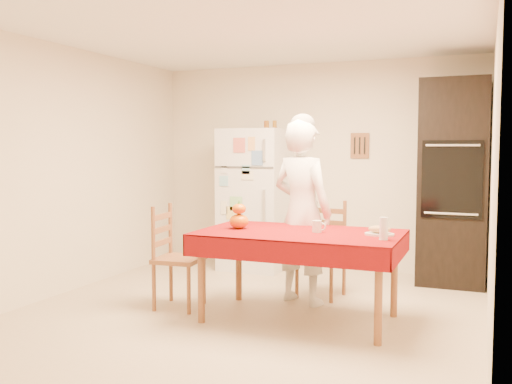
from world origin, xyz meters
The scene contains 17 objects.
floor centered at (0.00, 0.00, 0.00)m, with size 4.50×4.50×0.00m, color #C2AE8C.
room_shell centered at (0.00, 0.00, 1.62)m, with size 4.02×4.52×2.51m.
refrigerator centered at (-0.65, 1.88, 0.85)m, with size 0.75×0.74×1.70m.
oven_cabinet centered at (1.63, 1.93, 1.10)m, with size 0.70×0.62×2.20m.
dining_table centered at (0.50, 0.06, 0.69)m, with size 1.70×1.00×0.76m.
chair_far centered at (0.47, 0.93, 0.51)m, with size 0.47×0.45×0.95m.
chair_left centered at (-0.71, 0.00, 0.51)m, with size 0.44×0.46×0.95m.
seated_woman centered at (0.35, 0.60, 0.87)m, with size 0.63×0.41×1.73m, color white.
coffee_mug centered at (0.64, 0.09, 0.81)m, with size 0.08×0.08×0.10m, color white.
pumpkin_lower centered at (-0.06, 0.04, 0.83)m, with size 0.17×0.17×0.13m, color #E05505.
pumpkin_upper centered at (-0.06, 0.04, 0.94)m, with size 0.12×0.12×0.09m, color #E04B05.
wine_glass centered at (1.23, -0.10, 0.85)m, with size 0.07×0.07×0.18m, color silver.
bread_plate centered at (1.16, 0.12, 0.77)m, with size 0.24×0.24×0.02m, color silver.
bread_loaf centered at (1.16, 0.12, 0.81)m, with size 0.18×0.10×0.06m, color #9C7E4D.
spice_jar_left centered at (-0.53, 1.93, 1.75)m, with size 0.05×0.05×0.10m, color brown.
spice_jar_mid centered at (-0.52, 1.93, 1.75)m, with size 0.05×0.05×0.10m, color brown.
spice_jar_right centered at (-0.42, 1.93, 1.75)m, with size 0.05×0.05×0.10m, color brown.
Camera 1 is at (1.96, -4.52, 1.47)m, focal length 40.00 mm.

